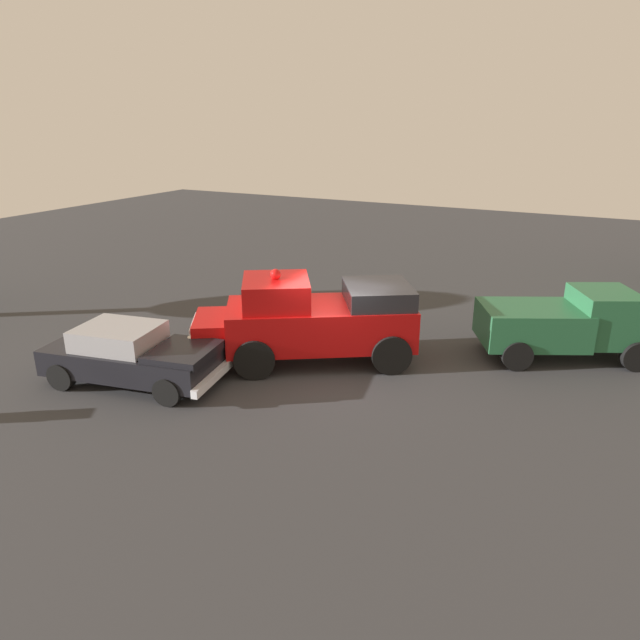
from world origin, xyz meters
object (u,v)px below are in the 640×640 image
parked_pickup (569,323)px  lawn_chair_near_truck (264,300)px  vintage_fire_truck (311,319)px  spectator_seated (263,298)px  classic_hot_rod (133,355)px

parked_pickup → lawn_chair_near_truck: size_ratio=5.00×
vintage_fire_truck → lawn_chair_near_truck: 4.04m
vintage_fire_truck → spectator_seated: vintage_fire_truck is taller
vintage_fire_truck → parked_pickup: vintage_fire_truck is taller
classic_hot_rod → lawn_chair_near_truck: bearing=-1.7°
vintage_fire_truck → lawn_chair_near_truck: size_ratio=6.07×
classic_hot_rod → parked_pickup: parked_pickup is taller
parked_pickup → lawn_chair_near_truck: parked_pickup is taller
vintage_fire_truck → lawn_chair_near_truck: vintage_fire_truck is taller
lawn_chair_near_truck → spectator_seated: 0.17m
vintage_fire_truck → parked_pickup: 7.02m
vintage_fire_truck → spectator_seated: (2.38, 3.05, -0.50)m
classic_hot_rod → spectator_seated: classic_hot_rod is taller
lawn_chair_near_truck → spectator_seated: spectator_seated is taller
lawn_chair_near_truck → spectator_seated: size_ratio=0.79×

